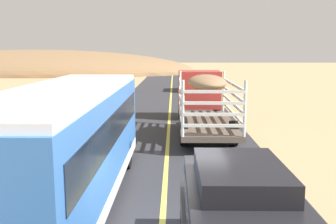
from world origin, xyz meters
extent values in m
cube|color=black|center=(1.37, -1.47, 1.55)|extent=(1.75, 3.59, 0.80)
cube|color=#192333|center=(1.37, -1.47, 1.57)|extent=(1.79, 3.22, 0.44)
cube|color=black|center=(1.37, -1.42, 2.13)|extent=(1.42, 2.07, 0.36)
cube|color=#B2332D|center=(1.80, 15.38, 1.82)|extent=(2.50, 2.20, 2.20)
cube|color=#192333|center=(1.80, 15.38, 2.27)|extent=(2.53, 1.54, 0.70)
cube|color=brown|center=(1.80, 9.98, 0.72)|extent=(2.50, 6.40, 0.24)
cylinder|color=silver|center=(0.61, 13.12, 1.94)|extent=(0.12, 0.12, 2.20)
cylinder|color=silver|center=(2.99, 13.12, 1.94)|extent=(0.12, 0.12, 2.20)
cylinder|color=silver|center=(0.61, 6.84, 1.94)|extent=(0.12, 0.12, 2.20)
cylinder|color=silver|center=(2.99, 6.84, 1.94)|extent=(0.12, 0.12, 2.20)
cube|color=silver|center=(0.59, 9.98, 1.28)|extent=(0.08, 6.30, 0.12)
cube|color=silver|center=(3.01, 9.98, 1.28)|extent=(0.08, 6.30, 0.12)
cube|color=silver|center=(1.80, 6.82, 1.28)|extent=(2.40, 0.08, 0.12)
cube|color=silver|center=(0.59, 9.98, 1.72)|extent=(0.08, 6.30, 0.12)
cube|color=silver|center=(3.01, 9.98, 1.72)|extent=(0.08, 6.30, 0.12)
cube|color=silver|center=(1.80, 6.82, 1.72)|extent=(2.40, 0.08, 0.12)
cube|color=silver|center=(0.59, 9.98, 2.16)|extent=(0.08, 6.30, 0.12)
cube|color=silver|center=(3.01, 9.98, 2.16)|extent=(0.08, 6.30, 0.12)
cube|color=silver|center=(1.80, 6.82, 2.16)|extent=(2.40, 0.08, 0.12)
cube|color=silver|center=(0.59, 9.98, 2.60)|extent=(0.08, 6.30, 0.12)
cube|color=silver|center=(3.01, 9.98, 2.60)|extent=(0.08, 6.30, 0.12)
cube|color=silver|center=(1.80, 6.82, 2.60)|extent=(2.40, 0.08, 0.12)
ellipsoid|color=#8C6B4C|center=(1.80, 9.98, 2.69)|extent=(1.75, 3.84, 0.70)
cylinder|color=black|center=(0.71, 15.38, 0.57)|extent=(0.32, 1.10, 1.10)
cylinder|color=black|center=(2.89, 15.38, 0.57)|extent=(0.32, 1.10, 1.10)
cylinder|color=black|center=(0.71, 8.70, 0.57)|extent=(0.32, 1.10, 1.10)
cylinder|color=black|center=(2.89, 8.70, 0.57)|extent=(0.32, 1.10, 1.10)
cube|color=#3872C6|center=(-2.51, 2.18, 1.72)|extent=(2.50, 10.00, 2.70)
cube|color=white|center=(-2.51, 2.18, 3.15)|extent=(2.45, 9.80, 0.16)
cube|color=#192333|center=(-2.51, 2.18, 2.19)|extent=(2.54, 9.20, 0.80)
cube|color=silver|center=(-2.51, 2.18, 0.57)|extent=(2.53, 9.80, 0.36)
cylinder|color=black|center=(-3.61, 5.43, 0.52)|extent=(0.30, 1.00, 1.00)
cylinder|color=black|center=(-1.41, 5.43, 0.52)|extent=(0.30, 1.00, 1.00)
cube|color=silver|center=(1.89, 31.32, 0.70)|extent=(1.90, 4.60, 0.90)
cube|color=silver|center=(1.89, 31.17, 1.55)|extent=(1.75, 3.59, 0.80)
cube|color=#192333|center=(1.89, 31.17, 1.57)|extent=(1.79, 3.22, 0.44)
cube|color=silver|center=(1.89, 29.10, 0.37)|extent=(1.86, 0.20, 0.24)
cube|color=red|center=(1.06, 29.04, 0.88)|extent=(0.16, 0.06, 0.14)
cube|color=red|center=(2.72, 29.04, 0.88)|extent=(0.16, 0.06, 0.14)
cylinder|color=black|center=(1.07, 32.74, 0.40)|extent=(0.26, 0.76, 0.76)
cylinder|color=black|center=(2.71, 32.74, 0.40)|extent=(0.26, 0.76, 0.76)
cylinder|color=black|center=(1.07, 29.89, 0.40)|extent=(0.26, 0.76, 0.76)
cylinder|color=black|center=(2.71, 29.89, 0.40)|extent=(0.26, 0.76, 0.76)
ellipsoid|color=gray|center=(-11.10, 21.75, 0.25)|extent=(0.71, 0.68, 0.50)
ellipsoid|color=olive|center=(-25.43, 61.49, 0.00)|extent=(59.64, 26.66, 8.53)
camera|label=1|loc=(0.27, -7.39, 4.16)|focal=40.09mm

